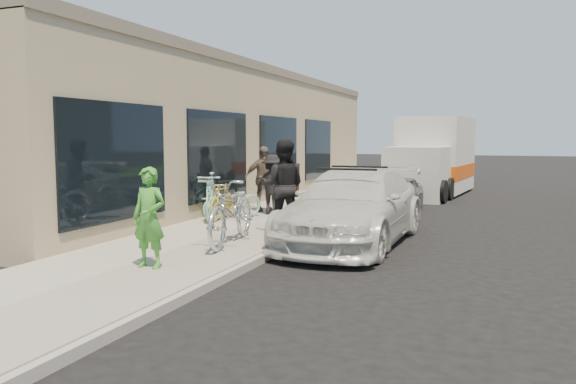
% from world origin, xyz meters
% --- Properties ---
extents(ground, '(120.00, 120.00, 0.00)m').
position_xyz_m(ground, '(0.00, 0.00, 0.00)').
color(ground, black).
rests_on(ground, ground).
extents(sidewalk, '(3.00, 34.00, 0.15)m').
position_xyz_m(sidewalk, '(-2.00, 3.00, 0.07)').
color(sidewalk, '#9D9A8E').
rests_on(sidewalk, ground).
extents(curb, '(0.12, 34.00, 0.13)m').
position_xyz_m(curb, '(-0.45, 3.00, 0.07)').
color(curb, '#9C978F').
rests_on(curb, ground).
extents(storefront, '(3.60, 20.00, 4.22)m').
position_xyz_m(storefront, '(-5.24, 7.99, 2.12)').
color(storefront, tan).
rests_on(storefront, ground).
extents(bike_rack, '(0.28, 0.60, 0.91)m').
position_xyz_m(bike_rack, '(-2.80, 3.07, 0.70)').
color(bike_rack, black).
rests_on(bike_rack, sidewalk).
extents(sandwich_board, '(0.76, 0.77, 1.06)m').
position_xyz_m(sandwich_board, '(-3.24, 8.17, 0.69)').
color(sandwich_board, black).
rests_on(sandwich_board, sidewalk).
extents(sedan_white, '(2.17, 5.02, 1.48)m').
position_xyz_m(sedan_white, '(0.52, 1.97, 0.72)').
color(sedan_white, silver).
rests_on(sedan_white, ground).
extents(sedan_silver, '(1.26, 2.92, 0.98)m').
position_xyz_m(sedan_silver, '(0.42, 7.18, 0.49)').
color(sedan_silver, gray).
rests_on(sedan_silver, ground).
extents(moving_truck, '(2.67, 5.80, 2.76)m').
position_xyz_m(moving_truck, '(0.79, 12.19, 1.23)').
color(moving_truck, silver).
rests_on(moving_truck, ground).
extents(tandem_bike, '(1.14, 2.37, 1.20)m').
position_xyz_m(tandem_bike, '(-1.29, 0.37, 0.75)').
color(tandem_bike, silver).
rests_on(tandem_bike, sidewalk).
extents(woman_rider, '(0.55, 0.37, 1.48)m').
position_xyz_m(woman_rider, '(-1.58, -1.72, 0.89)').
color(woman_rider, '#3F9030').
rests_on(woman_rider, sidewalk).
extents(man_standing, '(1.04, 0.89, 1.86)m').
position_xyz_m(man_standing, '(-0.91, 1.88, 1.08)').
color(man_standing, black).
rests_on(man_standing, sidewalk).
extents(cruiser_bike_a, '(1.18, 1.86, 1.08)m').
position_xyz_m(cruiser_bike_a, '(-3.14, 2.92, 0.69)').
color(cruiser_bike_a, '#87CAB8').
rests_on(cruiser_bike_a, sidewalk).
extents(cruiser_bike_b, '(1.26, 1.69, 0.85)m').
position_xyz_m(cruiser_bike_b, '(-2.69, 3.15, 0.57)').
color(cruiser_bike_b, '#87CAB8').
rests_on(cruiser_bike_b, sidewalk).
extents(cruiser_bike_c, '(0.60, 1.52, 0.89)m').
position_xyz_m(cruiser_bike_c, '(-2.88, 2.99, 0.59)').
color(cruiser_bike_c, gold).
rests_on(cruiser_bike_c, sidewalk).
extents(bystander_a, '(1.04, 0.71, 1.48)m').
position_xyz_m(bystander_a, '(-2.11, 4.17, 0.89)').
color(bystander_a, black).
rests_on(bystander_a, sidewalk).
extents(bystander_b, '(1.02, 0.94, 1.68)m').
position_xyz_m(bystander_b, '(-2.60, 4.72, 0.99)').
color(bystander_b, brown).
rests_on(bystander_b, sidewalk).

